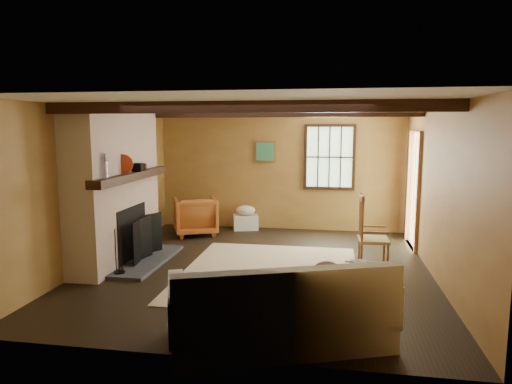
% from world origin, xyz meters
% --- Properties ---
extents(ground, '(5.50, 5.50, 0.00)m').
position_xyz_m(ground, '(0.00, 0.00, 0.00)').
color(ground, black).
rests_on(ground, ground).
extents(room_envelope, '(5.02, 5.52, 2.44)m').
position_xyz_m(room_envelope, '(0.22, 0.26, 1.63)').
color(room_envelope, '#A6763B').
rests_on(room_envelope, ground).
extents(fireplace, '(1.02, 2.30, 2.40)m').
position_xyz_m(fireplace, '(-2.23, -0.00, 1.10)').
color(fireplace, brown).
rests_on(fireplace, ground).
extents(rug, '(2.50, 3.00, 0.01)m').
position_xyz_m(rug, '(0.20, -0.20, 0.00)').
color(rug, tan).
rests_on(rug, ground).
extents(rocking_chair, '(0.82, 0.47, 1.11)m').
position_xyz_m(rocking_chair, '(1.65, 0.31, 0.47)').
color(rocking_chair, tan).
rests_on(rocking_chair, ground).
extents(sofa, '(2.31, 1.60, 0.86)m').
position_xyz_m(sofa, '(0.61, -2.37, 0.31)').
color(sofa, beige).
rests_on(sofa, ground).
extents(firewood_pile, '(0.58, 0.11, 0.21)m').
position_xyz_m(firewood_pile, '(-1.82, 2.60, 0.11)').
color(firewood_pile, brown).
rests_on(firewood_pile, ground).
extents(laundry_basket, '(0.58, 0.49, 0.30)m').
position_xyz_m(laundry_basket, '(-0.68, 2.55, 0.15)').
color(laundry_basket, white).
rests_on(laundry_basket, ground).
extents(basket_pillow, '(0.40, 0.32, 0.20)m').
position_xyz_m(basket_pillow, '(-0.68, 2.55, 0.40)').
color(basket_pillow, beige).
rests_on(basket_pillow, laundry_basket).
extents(armchair, '(1.06, 1.07, 0.74)m').
position_xyz_m(armchair, '(-1.57, 1.93, 0.37)').
color(armchair, '#BF6026').
rests_on(armchair, ground).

